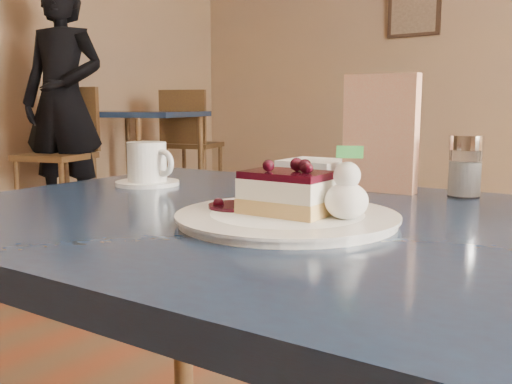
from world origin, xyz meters
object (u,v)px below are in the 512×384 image
Objects in this scene: cheesecake_slice at (287,193)px; patron at (63,101)px; bg_table_far_left at (135,198)px; main_table at (304,269)px; coffee_set at (148,166)px; dessert_plate at (287,218)px.

cheesecake_slice is 3.88m from patron.
patron is at bearing -108.38° from bg_table_far_left.
main_table is 0.44m from coffee_set.
patron reaches higher than cheesecake_slice.
main_table is 4.06× the size of dessert_plate.
bg_table_far_left is at bearing 138.96° from main_table.
patron reaches higher than main_table.
main_table is at bearing -56.14° from bg_table_far_left.
coffee_set reaches higher than main_table.
coffee_set is 3.90m from bg_table_far_left.
bg_table_far_left is at bearing 67.60° from patron.
cheesecake_slice is at bearing -52.91° from patron.
dessert_plate is (0.00, -0.05, 0.08)m from main_table.
cheesecake_slice is 4.31m from bg_table_far_left.
main_table is at bearing -52.32° from patron.
cheesecake_slice is 0.44m from coffee_set.
main_table is 0.65× the size of patron.
dessert_plate is 0.16× the size of patron.
main_table is 0.12m from cheesecake_slice.
bg_table_far_left is at bearing 138.48° from cheesecake_slice.
dessert_plate is at bearing -137.47° from cheesecake_slice.
dessert_plate is 2.46× the size of cheesecake_slice.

